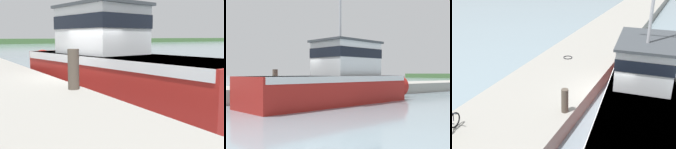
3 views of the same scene
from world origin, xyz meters
TOP-DOWN VIEW (x-y plane):
  - ground_plane at (0.00, 0.00)m, footprint 320.00×320.00m
  - dock_pier at (-3.40, 0.00)m, footprint 4.82×80.00m
  - fishing_boat_main at (1.41, 0.27)m, footprint 4.44×11.91m
  - mooring_post at (-1.34, -2.33)m, footprint 0.31×0.31m
  - hose_coil at (-3.90, 3.53)m, footprint 0.58×0.58m

SIDE VIEW (x-z plane):
  - ground_plane at x=0.00m, z-range 0.00..0.00m
  - dock_pier at x=-3.40m, z-range 0.00..0.82m
  - hose_coil at x=-3.90m, z-range 0.82..0.87m
  - fishing_boat_main at x=1.41m, z-range -3.11..5.78m
  - mooring_post at x=-1.34m, z-range 0.82..1.92m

